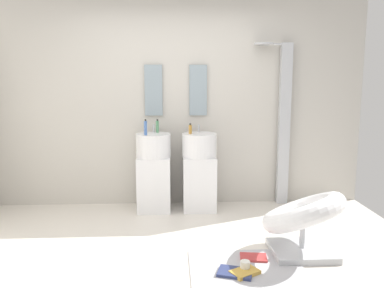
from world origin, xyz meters
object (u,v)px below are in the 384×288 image
Objects in this scene: lounge_chair at (303,218)px; soap_bottle_amber at (190,129)px; coffee_mug at (245,266)px; shower_column at (283,121)px; pedestal_sink_right at (199,171)px; magazine_red at (253,257)px; soap_bottle_green at (157,126)px; pedestal_sink_left at (154,171)px; magazine_ochre at (245,272)px; soap_bottle_blue at (146,128)px; magazine_navy at (235,273)px.

soap_bottle_amber reaches higher than lounge_chair.
lounge_chair reaches higher than coffee_mug.
shower_column is at bearing 10.15° from soap_bottle_amber.
magazine_red is at bearing -74.67° from pedestal_sink_right.
soap_bottle_green is (-1.59, -0.09, -0.05)m from shower_column.
pedestal_sink_left is 4.46× the size of magazine_red.
magazine_red is (-0.69, -1.62, -1.06)m from shower_column.
magazine_red is at bearing -56.30° from pedestal_sink_left.
lounge_chair is (1.42, -1.33, -0.14)m from pedestal_sink_left.
pedestal_sink_left is 4.58× the size of magazine_ochre.
shower_column is 8.92× the size of magazine_ochre.
soap_bottle_amber is (-0.37, 1.69, 0.98)m from magazine_ochre.
pedestal_sink_right is (0.56, 0.00, 0.00)m from pedestal_sink_left.
shower_column reaches higher than soap_bottle_blue.
lounge_chair is 0.58m from magazine_red.
shower_column reaches higher than soap_bottle_amber.
magazine_ochre is 1.83× the size of soap_bottle_amber.
shower_column is 23.72× the size of coffee_mug.
shower_column reaches higher than coffee_mug.
magazine_red is (0.13, 0.28, -0.01)m from magazine_ochre.
soap_bottle_green is at bearing 133.51° from lounge_chair.
soap_bottle_blue is at bearing -124.76° from pedestal_sink_left.
magazine_ochre is at bearing -148.28° from lounge_chair.
magazine_red is 0.26m from coffee_mug.
pedestal_sink_left is at bearing -113.03° from soap_bottle_green.
lounge_chair is at bearing -57.18° from pedestal_sink_right.
magazine_red is 1.88× the size of soap_bottle_amber.
lounge_chair is 3.92× the size of magazine_navy.
lounge_chair is 4.66× the size of magazine_red.
pedestal_sink_left is 0.56m from pedestal_sink_right.
coffee_mug is (-0.59, -0.32, -0.30)m from lounge_chair.
soap_bottle_blue is 0.27m from soap_bottle_green.
magazine_ochre is at bearing 14.71° from magazine_navy.
shower_column is 2.27m from coffee_mug.
pedestal_sink_right is 6.35× the size of soap_bottle_green.
pedestal_sink_left is 1.00× the size of pedestal_sink_right.
coffee_mug is 0.69× the size of soap_bottle_amber.
pedestal_sink_left is 1.91m from magazine_navy.
lounge_chair is at bearing 0.91° from magazine_ochre.
soap_bottle_blue is at bearing 88.79° from magazine_ochre.
pedestal_sink_left is 5.59× the size of soap_bottle_blue.
pedestal_sink_left is at bearing 178.08° from soap_bottle_amber.
lounge_chair is at bearing -46.49° from soap_bottle_green.
soap_bottle_green is at bearing 82.18° from magazine_ochre.
soap_bottle_green is at bearing 127.94° from magazine_red.
coffee_mug is (-0.12, -0.23, 0.03)m from magazine_red.
soap_bottle_green reaches higher than pedestal_sink_left.
soap_bottle_blue is at bearing -168.88° from soap_bottle_amber.
soap_bottle_blue is at bearing -169.55° from shower_column.
pedestal_sink_right is 1.78m from magazine_ochre.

